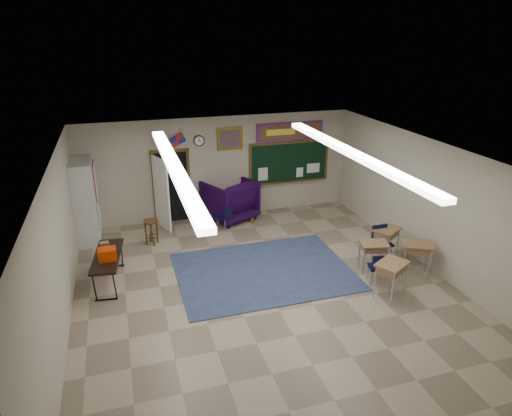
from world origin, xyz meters
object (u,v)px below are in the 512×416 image
object	(u,v)px
wooden_stool	(152,232)
student_desk_front_left	(373,256)
wingback_armchair	(230,200)
folding_table	(109,268)
student_desk_front_right	(386,241)

from	to	relation	value
wooden_stool	student_desk_front_left	bearing A→B (deg)	-32.37
wingback_armchair	folding_table	size ratio (longest dim) A/B	0.77
student_desk_front_left	wooden_stool	bearing A→B (deg)	161.27
student_desk_front_right	student_desk_front_left	bearing A→B (deg)	-172.62
student_desk_front_left	student_desk_front_right	size ratio (longest dim) A/B	0.92
folding_table	wooden_stool	xyz separation A→B (m)	(1.08, 1.74, -0.03)
wooden_stool	folding_table	bearing A→B (deg)	-121.85
wooden_stool	student_desk_front_right	bearing A→B (deg)	-24.51
wingback_armchair	student_desk_front_left	distance (m)	4.74
student_desk_front_right	wooden_stool	bearing A→B (deg)	124.12
folding_table	student_desk_front_right	bearing A→B (deg)	0.74
student_desk_front_right	folding_table	xyz separation A→B (m)	(-6.52, 0.74, -0.06)
folding_table	wingback_armchair	bearing A→B (deg)	46.32
student_desk_front_right	folding_table	world-z (taller)	folding_table
wingback_armchair	student_desk_front_right	xyz separation A→B (m)	(3.06, -3.55, -0.16)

